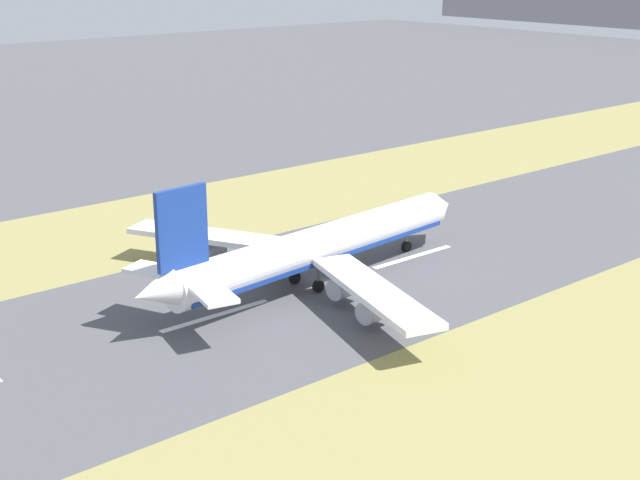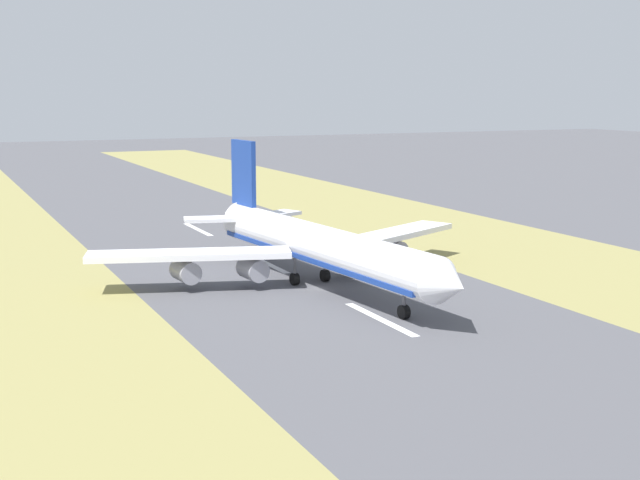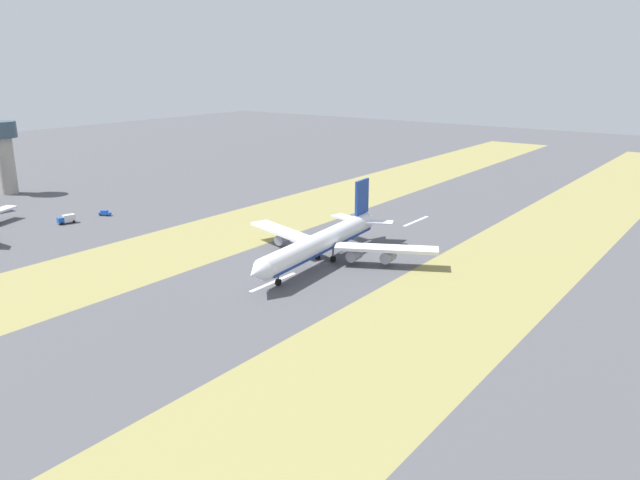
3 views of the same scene
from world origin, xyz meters
TOP-DOWN VIEW (x-y plane):
  - ground_plane at (0.00, 0.00)m, footprint 800.00×800.00m
  - grass_median_west at (-45.00, 0.00)m, footprint 40.00×600.00m
  - grass_median_east at (45.00, 0.00)m, footprint 40.00×600.00m
  - centreline_dash_mid at (0.00, -20.75)m, footprint 1.20×18.00m
  - centreline_dash_far at (0.00, 19.25)m, footprint 1.20×18.00m
  - airplane_main_jet at (-0.51, -2.65)m, footprint 63.83×67.22m

SIDE VIEW (x-z plane):
  - ground_plane at x=0.00m, z-range 0.00..0.00m
  - grass_median_west at x=-45.00m, z-range 0.00..0.01m
  - grass_median_east at x=45.00m, z-range 0.00..0.01m
  - centreline_dash_mid at x=0.00m, z-range 0.00..0.01m
  - centreline_dash_far at x=0.00m, z-range 0.00..0.01m
  - airplane_main_jet at x=-0.51m, z-range -4.08..16.12m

